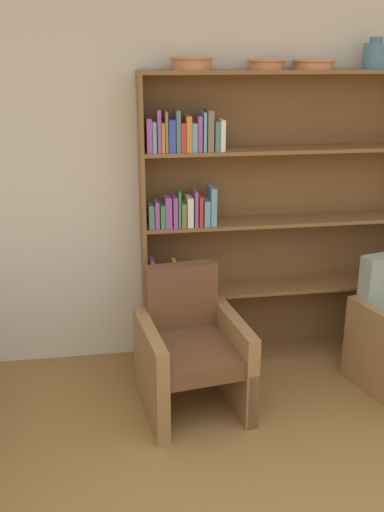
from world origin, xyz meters
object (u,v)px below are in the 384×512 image
Objects in this scene: bowl_copper at (266,63)px; armchair_leather at (191,350)px; bowl_stoneware at (313,64)px; bookshelf at (257,226)px; vase_tall at (375,55)px; bowl_slate at (192,62)px.

armchair_leather is (-0.60, -0.60, -1.76)m from bowl_copper.
bowl_stoneware reaches higher than armchair_leather.
bookshelf is 7.22× the size of bowl_stoneware.
bowl_stoneware reaches higher than bookshelf.
bookshelf is 1.07m from armchair_leather.
vase_tall reaches higher than armchair_leather.
vase_tall is at bearing 0.00° from bowl_copper.
bowl_copper is at bearing -0.00° from bowl_slate.
bowl_slate reaches higher than bowl_copper.
bowl_slate reaches higher than bowl_stoneware.
bookshelf is at bearing 121.04° from bowl_copper.
bowl_slate is at bearing -177.37° from bookshelf.
bowl_slate reaches higher than armchair_leather.
vase_tall is at bearing -0.00° from bowl_slate.
vase_tall is (1.26, -0.00, 0.04)m from bowl_slate.
vase_tall is at bearing -163.87° from armchair_leather.
bowl_copper reaches higher than bowl_stoneware.
bowl_slate reaches higher than bookshelf.
bowl_copper is (0.50, -0.00, -0.01)m from bowl_slate.
bowl_copper is at bearing -142.79° from armchair_leather.
bowl_stoneware is (0.34, -0.02, 1.12)m from bookshelf.
bowl_copper is at bearing 180.00° from bowl_stoneware.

